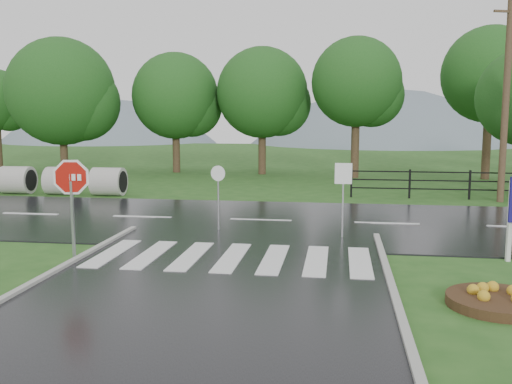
# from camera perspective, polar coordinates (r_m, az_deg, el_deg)

# --- Properties ---
(ground) EXTENTS (120.00, 120.00, 0.00)m
(ground) POSITION_cam_1_polar(r_m,az_deg,el_deg) (9.03, -8.52, -14.57)
(ground) COLOR #25521B
(ground) RESTS_ON ground
(main_road) EXTENTS (90.00, 8.00, 0.04)m
(main_road) POSITION_cam_1_polar(r_m,az_deg,el_deg) (18.48, 0.48, -2.94)
(main_road) COLOR black
(main_road) RESTS_ON ground
(crosswalk) EXTENTS (6.50, 2.80, 0.02)m
(crosswalk) POSITION_cam_1_polar(r_m,az_deg,el_deg) (13.64, -2.41, -6.53)
(crosswalk) COLOR silver
(crosswalk) RESTS_ON ground
(fence_west) EXTENTS (9.58, 0.08, 1.20)m
(fence_west) POSITION_cam_1_polar(r_m,az_deg,el_deg) (24.71, 20.60, 0.96)
(fence_west) COLOR black
(fence_west) RESTS_ON ground
(hills) EXTENTS (102.00, 48.00, 48.00)m
(hills) POSITION_cam_1_polar(r_m,az_deg,el_deg) (75.41, 8.90, -6.96)
(hills) COLOR slate
(hills) RESTS_ON ground
(treeline) EXTENTS (83.20, 5.20, 10.00)m
(treeline) POSITION_cam_1_polar(r_m,az_deg,el_deg) (32.20, 5.66, 1.57)
(treeline) COLOR #174616
(treeline) RESTS_ON ground
(culvert_pipes) EXTENTS (9.70, 1.20, 1.20)m
(culvert_pipes) POSITION_cam_1_polar(r_m,az_deg,el_deg) (27.03, -22.78, 1.12)
(culvert_pipes) COLOR #9E9B93
(culvert_pipes) RESTS_ON ground
(stop_sign) EXTENTS (1.12, 0.24, 2.55)m
(stop_sign) POSITION_cam_1_polar(r_m,az_deg,el_deg) (13.90, -17.98, 0.60)
(stop_sign) COLOR #939399
(stop_sign) RESTS_ON ground
(flower_bed) EXTENTS (1.82, 1.82, 0.36)m
(flower_bed) POSITION_cam_1_polar(r_m,az_deg,el_deg) (11.26, 23.07, -9.85)
(flower_bed) COLOR #332111
(flower_bed) RESTS_ON ground
(reg_sign_small) EXTENTS (0.47, 0.05, 2.11)m
(reg_sign_small) POSITION_cam_1_polar(r_m,az_deg,el_deg) (15.82, 8.71, 0.67)
(reg_sign_small) COLOR #939399
(reg_sign_small) RESTS_ON ground
(reg_sign_round) EXTENTS (0.45, 0.12, 1.95)m
(reg_sign_round) POSITION_cam_1_polar(r_m,az_deg,el_deg) (16.75, -3.80, 0.30)
(reg_sign_round) COLOR #939399
(reg_sign_round) RESTS_ON ground
(utility_pole_east) EXTENTS (1.37, 0.52, 7.93)m
(utility_pole_east) POSITION_cam_1_polar(r_m,az_deg,el_deg) (24.34, 23.72, 8.51)
(utility_pole_east) COLOR #473523
(utility_pole_east) RESTS_ON ground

